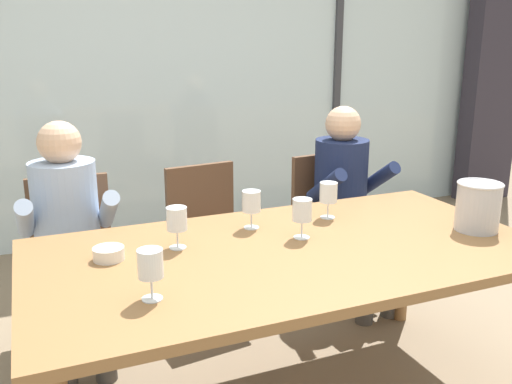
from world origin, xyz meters
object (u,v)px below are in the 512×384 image
object	(u,v)px
person_navy_polo	(348,193)
dining_table	(289,264)
ice_bucket_primary	(478,206)
wine_glass_center_pour	(251,203)
wine_glass_by_right_taster	(328,194)
wine_glass_near_bucket	(302,212)
chair_near_curtain	(73,248)
tasting_bowl	(109,254)
wine_glass_spare_empty	(150,265)
chair_left_of_center	(209,230)
chair_center	(329,214)
wine_glass_by_left_taster	(177,220)
person_pale_blue_shirt	(68,227)

from	to	relation	value
person_navy_polo	dining_table	bearing A→B (deg)	-138.72
dining_table	ice_bucket_primary	world-z (taller)	ice_bucket_primary
wine_glass_center_pour	wine_glass_by_right_taster	world-z (taller)	same
person_navy_polo	ice_bucket_primary	bearing A→B (deg)	-89.81
ice_bucket_primary	wine_glass_near_bucket	world-z (taller)	ice_bucket_primary
chair_near_curtain	tasting_bowl	bearing A→B (deg)	-82.31
dining_table	wine_glass_center_pour	size ratio (longest dim) A/B	12.02
dining_table	wine_glass_spare_empty	world-z (taller)	wine_glass_spare_empty
ice_bucket_primary	chair_left_of_center	bearing A→B (deg)	129.47
chair_center	wine_glass_center_pour	world-z (taller)	wine_glass_center_pour
tasting_bowl	wine_glass_spare_empty	distance (m)	0.42
wine_glass_by_left_taster	wine_glass_by_right_taster	xyz separation A→B (m)	(0.77, 0.11, -0.00)
wine_glass_center_pour	wine_glass_spare_empty	distance (m)	0.78
tasting_bowl	wine_glass_near_bucket	bearing A→B (deg)	-5.02
person_navy_polo	tasting_bowl	world-z (taller)	person_navy_polo
dining_table	person_pale_blue_shirt	size ratio (longest dim) A/B	1.76
wine_glass_near_bucket	wine_glass_spare_empty	distance (m)	0.80
ice_bucket_primary	chair_center	bearing A→B (deg)	95.42
dining_table	wine_glass_by_left_taster	world-z (taller)	wine_glass_by_left_taster
chair_center	person_navy_polo	world-z (taller)	person_navy_polo
dining_table	chair_left_of_center	xyz separation A→B (m)	(-0.03, 0.98, -0.16)
chair_near_curtain	tasting_bowl	world-z (taller)	chair_near_curtain
chair_near_curtain	ice_bucket_primary	xyz separation A→B (m)	(1.65, -1.11, 0.35)
chair_left_of_center	wine_glass_by_left_taster	bearing A→B (deg)	-122.93
chair_near_curtain	wine_glass_by_left_taster	world-z (taller)	wine_glass_by_left_taster
chair_left_of_center	wine_glass_spare_empty	world-z (taller)	wine_glass_spare_empty
person_pale_blue_shirt	person_navy_polo	distance (m)	1.59
dining_table	chair_left_of_center	size ratio (longest dim) A/B	2.41
ice_bucket_primary	tasting_bowl	size ratio (longest dim) A/B	1.82
chair_center	person_navy_polo	size ratio (longest dim) A/B	0.73
dining_table	ice_bucket_primary	distance (m)	0.90
person_pale_blue_shirt	wine_glass_center_pour	size ratio (longest dim) A/B	6.82
ice_bucket_primary	wine_glass_spare_empty	xyz separation A→B (m)	(-1.49, -0.12, 0.01)
chair_near_curtain	person_navy_polo	bearing A→B (deg)	-3.97
person_navy_polo	ice_bucket_primary	world-z (taller)	person_navy_polo
dining_table	chair_center	world-z (taller)	chair_center
wine_glass_center_pour	chair_near_curtain	bearing A→B (deg)	136.50
wine_glass_near_bucket	wine_glass_center_pour	xyz separation A→B (m)	(-0.15, 0.20, 0.00)
wine_glass_center_pour	wine_glass_spare_empty	xyz separation A→B (m)	(-0.57, -0.54, 0.00)
wine_glass_by_left_taster	wine_glass_near_bucket	world-z (taller)	same
wine_glass_by_left_taster	wine_glass_near_bucket	bearing A→B (deg)	-9.67
wine_glass_center_pour	wine_glass_spare_empty	size ratio (longest dim) A/B	1.00
ice_bucket_primary	wine_glass_by_left_taster	size ratio (longest dim) A/B	1.26
dining_table	wine_glass_near_bucket	distance (m)	0.23
ice_bucket_primary	wine_glass_center_pour	distance (m)	1.01
wine_glass_near_bucket	chair_center	bearing A→B (deg)	53.33
chair_near_curtain	wine_glass_spare_empty	bearing A→B (deg)	-80.44
person_navy_polo	chair_near_curtain	bearing A→B (deg)	169.19
person_pale_blue_shirt	ice_bucket_primary	distance (m)	1.93
ice_bucket_primary	wine_glass_spare_empty	distance (m)	1.50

